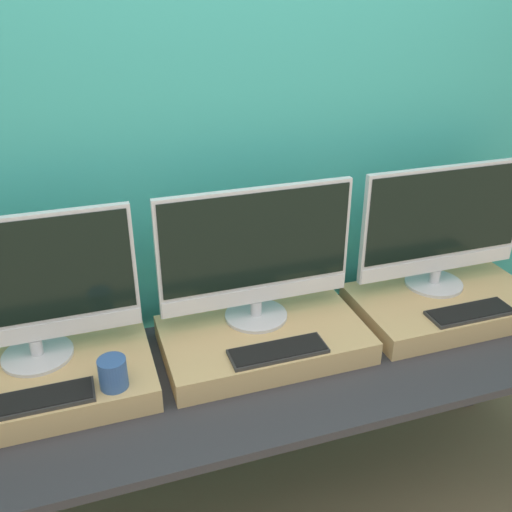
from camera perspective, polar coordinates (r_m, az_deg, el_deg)
wall_back at (r=2.00m, az=-2.25°, el=9.99°), size 8.00×0.04×2.60m
workbench at (r=1.95m, az=1.63°, el=-12.14°), size 2.34×0.69×0.71m
wooden_riser_left at (r=1.90m, az=-20.76°, el=-11.78°), size 0.68×0.40×0.08m
monitor_left at (r=1.81m, az=-22.22°, el=-2.95°), size 0.66×0.22×0.48m
keyboard_left at (r=1.76m, az=-21.04°, el=-13.26°), size 0.31×0.11×0.01m
mug at (r=1.72m, az=-14.11°, el=-11.29°), size 0.08×0.08×0.09m
wooden_riser_center at (r=1.96m, az=0.77°, el=-8.34°), size 0.68×0.40×0.08m
monitor_center at (r=1.88m, az=0.02°, el=0.29°), size 0.66×0.22×0.48m
keyboard_center at (r=1.83m, az=2.23°, el=-9.47°), size 0.31×0.11×0.01m
wooden_riser_right at (r=2.26m, az=18.34°, el=-4.61°), size 0.68×0.40×0.08m
monitor_right at (r=2.19m, az=18.21°, el=2.93°), size 0.66×0.22×0.48m
keyboard_right at (r=2.15m, az=20.63°, el=-5.28°), size 0.31×0.11×0.01m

